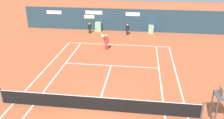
% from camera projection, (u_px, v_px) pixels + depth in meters
% --- Properties ---
extents(ground_plane, '(80.00, 80.00, 0.01)m').
position_uv_depth(ground_plane, '(99.00, 105.00, 14.40)').
color(ground_plane, '#B25633').
extents(tennis_net, '(12.10, 0.10, 1.07)m').
position_uv_depth(tennis_net, '(97.00, 103.00, 13.68)').
color(tennis_net, '#4C4C51').
rests_on(tennis_net, ground_plane).
extents(sponsor_back_wall, '(25.00, 1.02, 2.75)m').
position_uv_depth(sponsor_back_wall, '(122.00, 20.00, 28.80)').
color(sponsor_back_wall, '#233D4C').
rests_on(sponsor_back_wall, ground_plane).
extents(player_on_baseline, '(0.66, 0.64, 1.79)m').
position_uv_depth(player_on_baseline, '(106.00, 41.00, 22.75)').
color(player_on_baseline, red).
rests_on(player_on_baseline, ground_plane).
extents(ball_kid_centre_post, '(0.42, 0.18, 1.27)m').
position_uv_depth(ball_kid_centre_post, '(90.00, 28.00, 28.00)').
color(ball_kid_centre_post, black).
rests_on(ball_kid_centre_post, ground_plane).
extents(ball_kid_right_post, '(0.44, 0.19, 1.33)m').
position_uv_depth(ball_kid_right_post, '(127.00, 29.00, 27.43)').
color(ball_kid_right_post, black).
rests_on(ball_kid_right_post, ground_plane).
extents(tennis_ball_mid_court, '(0.07, 0.07, 0.07)m').
position_uv_depth(tennis_ball_mid_court, '(152.00, 95.00, 15.38)').
color(tennis_ball_mid_court, '#CCE033').
rests_on(tennis_ball_mid_court, ground_plane).
extents(tennis_ball_by_sideline, '(0.07, 0.07, 0.07)m').
position_uv_depth(tennis_ball_by_sideline, '(116.00, 66.00, 19.55)').
color(tennis_ball_by_sideline, '#CCE033').
rests_on(tennis_ball_by_sideline, ground_plane).
extents(tennis_ball_near_service_line, '(0.07, 0.07, 0.07)m').
position_uv_depth(tennis_ball_near_service_line, '(162.00, 88.00, 16.21)').
color(tennis_ball_near_service_line, '#CCE033').
rests_on(tennis_ball_near_service_line, ground_plane).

